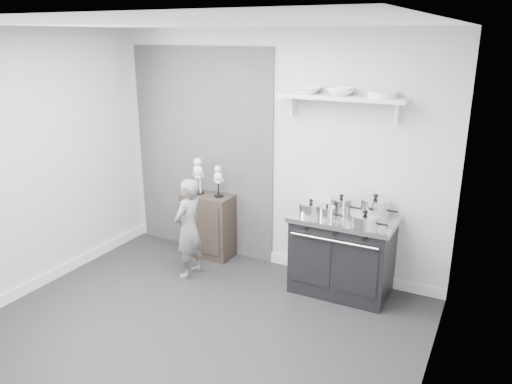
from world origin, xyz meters
TOP-DOWN VIEW (x-y plane):
  - ground at (0.00, 0.00)m, footprint 4.00×4.00m
  - room_shell at (-0.09, 0.15)m, footprint 4.02×3.62m
  - wall_shelf at (0.80, 1.68)m, footprint 1.30×0.26m
  - stove at (0.96, 1.48)m, footprint 1.06×0.66m
  - side_cabinet at (-0.78, 1.61)m, footprint 0.60×0.35m
  - child at (-0.68, 1.05)m, footprint 0.30×0.43m
  - pot_front_left at (0.64, 1.36)m, footprint 0.33×0.25m
  - pot_back_left at (0.89, 1.58)m, footprint 0.32×0.23m
  - pot_back_right at (1.24, 1.59)m, footprint 0.38×0.30m
  - pot_front_right at (1.22, 1.27)m, footprint 0.36×0.28m
  - pot_front_center at (0.82, 1.33)m, footprint 0.25×0.16m
  - skeleton_full at (-0.91, 1.61)m, footprint 0.14×0.09m
  - skeleton_torso at (-0.63, 1.61)m, footprint 0.12×0.08m
  - bowl_large at (0.43, 1.67)m, footprint 0.29×0.29m
  - bowl_small at (0.79, 1.67)m, footprint 0.27×0.27m
  - plate_stack at (1.21, 1.67)m, footprint 0.28×0.28m

SIDE VIEW (x-z plane):
  - ground at x=0.00m, z-range 0.00..0.00m
  - side_cabinet at x=-0.78m, z-range 0.00..0.78m
  - stove at x=0.96m, z-range 0.00..0.85m
  - child at x=-0.68m, z-range 0.00..1.14m
  - pot_front_center at x=0.82m, z-range 0.83..0.99m
  - pot_front_left at x=0.64m, z-range 0.83..1.00m
  - pot_front_right at x=1.22m, z-range 0.82..1.00m
  - pot_back_left at x=0.89m, z-range 0.83..1.03m
  - pot_back_right at x=1.24m, z-range 0.82..1.07m
  - skeleton_torso at x=-0.63m, z-range 0.78..1.22m
  - skeleton_full at x=-0.91m, z-range 0.78..1.29m
  - room_shell at x=-0.09m, z-range 0.28..2.99m
  - wall_shelf at x=0.80m, z-range 1.89..2.13m
  - plate_stack at x=1.21m, z-range 2.04..2.10m
  - bowl_large at x=0.43m, z-range 2.04..2.11m
  - bowl_small at x=0.79m, z-range 2.04..2.12m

